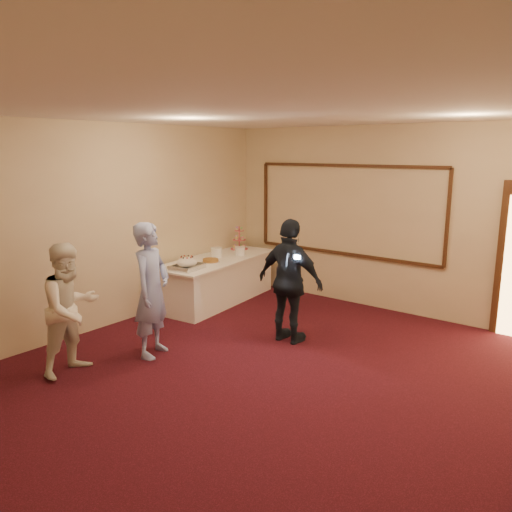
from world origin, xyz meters
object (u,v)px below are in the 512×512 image
at_px(pavlova_tray, 187,264).
at_px(cupcake_stand, 239,240).
at_px(woman, 71,309).
at_px(tart, 211,261).
at_px(plate_stack_b, 240,251).
at_px(plate_stack_a, 217,252).
at_px(buffet_table, 217,280).
at_px(man, 152,290).
at_px(guest, 290,282).

distance_m(pavlova_tray, cupcake_stand, 1.79).
relative_size(cupcake_stand, woman, 0.31).
bearing_deg(tart, plate_stack_b, 88.10).
xyz_separation_m(pavlova_tray, plate_stack_a, (-0.24, 0.95, -0.00)).
height_order(pavlova_tray, woman, woman).
bearing_deg(buffet_table, cupcake_stand, 103.59).
relative_size(buffet_table, plate_stack_a, 12.32).
bearing_deg(plate_stack_a, buffet_table, -47.00).
height_order(buffet_table, man, man).
distance_m(buffet_table, tart, 0.53).
bearing_deg(guest, cupcake_stand, -35.73).
distance_m(buffet_table, plate_stack_a, 0.48).
bearing_deg(guest, man, 52.32).
relative_size(cupcake_stand, plate_stack_b, 2.61).
bearing_deg(plate_stack_b, pavlova_tray, -89.31).
distance_m(woman, guest, 2.81).
bearing_deg(man, pavlova_tray, 8.73).
distance_m(plate_stack_b, woman, 3.61).
relative_size(plate_stack_b, tart, 0.60).
bearing_deg(plate_stack_b, buffet_table, -110.95).
xyz_separation_m(cupcake_stand, plate_stack_a, (0.15, -0.80, -0.09)).
bearing_deg(pavlova_tray, plate_stack_b, 90.69).
xyz_separation_m(plate_stack_b, woman, (0.40, -3.59, -0.06)).
bearing_deg(plate_stack_a, guest, -21.66).
bearing_deg(buffet_table, plate_stack_a, 133.00).
relative_size(plate_stack_b, guest, 0.11).
height_order(man, woman, man).
relative_size(buffet_table, plate_stack_b, 13.72).
distance_m(buffet_table, plate_stack_b, 0.65).
height_order(buffet_table, tart, tart).
distance_m(buffet_table, pavlova_tray, 1.02).
distance_m(cupcake_stand, plate_stack_b, 0.58).
height_order(plate_stack_a, woman, woman).
xyz_separation_m(plate_stack_a, woman, (0.63, -3.22, -0.07)).
bearing_deg(plate_stack_a, plate_stack_b, 58.57).
relative_size(man, guest, 1.01).
height_order(plate_stack_b, man, man).
bearing_deg(tart, woman, -81.44).
bearing_deg(man, guest, -57.97).
relative_size(pavlova_tray, guest, 0.34).
bearing_deg(tart, pavlova_tray, -86.05).
xyz_separation_m(man, woman, (-0.35, -0.93, -0.08)).
relative_size(buffet_table, woman, 1.61).
distance_m(plate_stack_a, man, 2.50).
distance_m(pavlova_tray, woman, 2.30).
bearing_deg(guest, tart, -13.71).
bearing_deg(plate_stack_a, pavlova_tray, -75.73).
relative_size(cupcake_stand, plate_stack_a, 2.34).
bearing_deg(tart, cupcake_stand, 106.73).
distance_m(cupcake_stand, plate_stack_a, 0.82).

